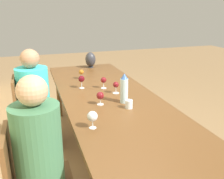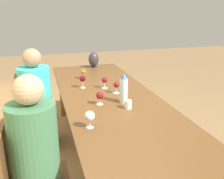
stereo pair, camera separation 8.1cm
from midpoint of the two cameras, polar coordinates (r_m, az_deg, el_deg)
The scene contains 14 objects.
ground_plane at distance 2.92m, azimuth 0.64°, elevation -16.23°, with size 14.00×14.00×0.00m, color olive.
dining_table at distance 2.58m, azimuth 0.70°, elevation -3.18°, with size 3.08×0.97×0.77m.
water_bottle at distance 2.39m, azimuth 3.68°, elevation 0.18°, with size 0.08×0.08×0.29m.
water_tumbler at distance 2.29m, azimuth 4.71°, elevation -3.40°, with size 0.07×0.07×0.08m.
vase at distance 3.83m, azimuth -3.62°, elevation 6.85°, with size 0.15×0.15×0.24m.
wine_glass_0 at distance 3.23m, azimuth -5.85°, elevation 3.97°, with size 0.07×0.07×0.12m.
wine_glass_1 at distance 2.36m, azimuth -1.85°, elevation -1.46°, with size 0.07×0.07×0.13m.
wine_glass_2 at distance 2.67m, azimuth 1.88°, elevation 0.97°, with size 0.07×0.07×0.13m.
wine_glass_3 at distance 2.85m, azimuth -5.93°, elevation 2.43°, with size 0.07×0.07×0.15m.
wine_glass_4 at distance 1.91m, azimuth -3.92°, elevation -6.12°, with size 0.08×0.08×0.14m.
wine_glass_5 at distance 2.83m, azimuth -0.88°, elevation 2.10°, with size 0.07×0.07×0.13m.
chair_far at distance 3.12m, azimuth -17.30°, elevation -4.40°, with size 0.44×0.44×0.90m.
person_near at distance 1.85m, azimuth -15.43°, elevation -14.36°, with size 0.33×0.33×1.26m.
person_far at distance 3.06m, azimuth -16.02°, elevation -1.56°, with size 0.36×0.36×1.22m.
Camera 2 is at (-2.31, 0.66, 1.66)m, focal length 40.00 mm.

